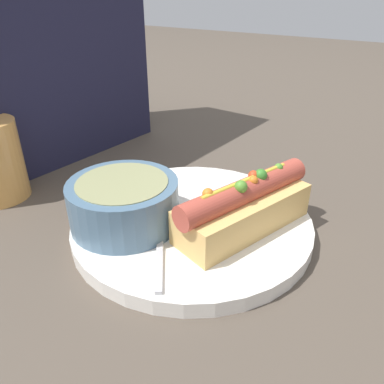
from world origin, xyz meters
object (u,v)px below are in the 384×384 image
at_px(spoon, 161,214).
at_px(hot_dog, 244,207).
at_px(seated_diner, 16,4).
at_px(soup_bowl, 124,201).

bearing_deg(spoon, hot_dog, -106.78).
distance_m(hot_dog, seated_diner, 0.46).
height_order(hot_dog, soup_bowl, hot_dog).
relative_size(soup_bowl, seated_diner, 0.22).
relative_size(hot_dog, spoon, 1.22).
bearing_deg(hot_dog, seated_diner, 100.36).
bearing_deg(soup_bowl, seated_diner, 72.31).
xyz_separation_m(hot_dog, seated_diner, (0.03, 0.42, 0.19)).
relative_size(hot_dog, soup_bowl, 1.44).
distance_m(hot_dog, soup_bowl, 0.13).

